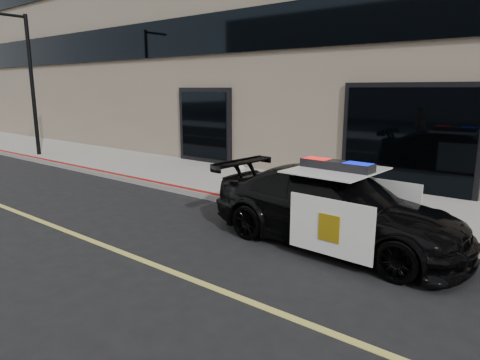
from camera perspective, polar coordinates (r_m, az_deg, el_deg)
The scene contains 5 objects.
ground at distance 5.46m, azimuth 7.17°, elevation -17.91°, with size 120.00×120.00×0.00m, color black.
sidewalk_n at distance 9.98m, azimuth 23.29°, elevation -4.29°, with size 60.00×3.50×0.15m, color gray.
police_car at distance 7.70m, azimuth 12.52°, elevation -3.60°, with size 2.32×4.76×1.51m.
fire_hydrant at distance 11.12m, azimuth -0.05°, elevation 0.53°, with size 0.33×0.46×0.72m.
street_light at distance 18.66m, azimuth -26.23°, elevation 11.98°, with size 0.15×1.34×5.29m.
Camera 1 is at (2.43, -4.06, 2.73)m, focal length 32.00 mm.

